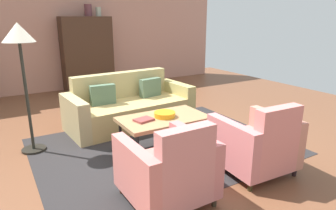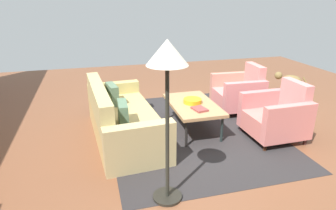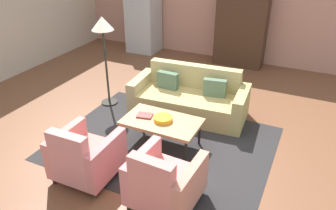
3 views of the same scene
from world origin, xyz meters
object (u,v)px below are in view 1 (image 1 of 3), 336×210
at_px(armchair_right, 258,146).
at_px(floor_lamp, 20,45).
at_px(couch, 129,108).
at_px(vase_tall, 88,10).
at_px(fruit_bowl, 165,114).
at_px(book_stack, 144,120).
at_px(cabinet, 87,54).
at_px(coffee_table, 163,120).
at_px(vase_round, 98,12).
at_px(armchair_left, 170,172).

relative_size(armchair_right, floor_lamp, 0.51).
height_order(armchair_right, floor_lamp, floor_lamp).
height_order(couch, armchair_right, armchair_right).
height_order(armchair_right, vase_tall, vase_tall).
distance_m(couch, floor_lamp, 1.99).
distance_m(fruit_bowl, book_stack, 0.32).
bearing_deg(cabinet, couch, -93.27).
height_order(coffee_table, book_stack, book_stack).
bearing_deg(couch, coffee_table, 86.10).
bearing_deg(cabinet, vase_round, -0.77).
bearing_deg(couch, armchair_left, 71.66).
bearing_deg(book_stack, floor_lamp, 146.74).
xyz_separation_m(armchair_left, vase_round, (1.11, 5.23, 1.57)).
bearing_deg(coffee_table, couch, 90.31).
bearing_deg(vase_tall, floor_lamp, -119.95).
bearing_deg(cabinet, book_stack, -96.43).
relative_size(cabinet, vase_round, 8.22).
bearing_deg(fruit_bowl, vase_tall, 86.65).
bearing_deg(vase_round, coffee_table, -97.14).
xyz_separation_m(cabinet, vase_round, (0.35, -0.00, 1.01)).
height_order(coffee_table, fruit_bowl, fruit_bowl).
bearing_deg(vase_round, vase_tall, 180.00).
distance_m(vase_tall, vase_round, 0.25).
xyz_separation_m(armchair_right, fruit_bowl, (-0.58, 1.17, 0.15)).
bearing_deg(armchair_left, cabinet, 80.87).
relative_size(fruit_bowl, cabinet, 0.16).
xyz_separation_m(couch, armchair_right, (0.60, -2.35, 0.06)).
distance_m(couch, vase_round, 3.34).
relative_size(armchair_right, cabinet, 0.49).
distance_m(coffee_table, cabinet, 4.10).
relative_size(book_stack, cabinet, 0.15).
bearing_deg(vase_round, cabinet, 179.23).
bearing_deg(vase_tall, couch, -95.26).
bearing_deg(cabinet, vase_tall, -2.71).
relative_size(armchair_left, cabinet, 0.49).
bearing_deg(cabinet, armchair_right, -85.21).
xyz_separation_m(couch, cabinet, (0.16, 2.88, 0.61)).
bearing_deg(book_stack, vase_round, 78.74).
relative_size(couch, armchair_right, 2.45).
bearing_deg(fruit_bowl, armchair_right, -63.73).
bearing_deg(floor_lamp, couch, 12.06).
bearing_deg(armchair_right, coffee_table, 119.86).
bearing_deg(armchair_left, vase_tall, 79.80).
bearing_deg(armchair_right, couch, 107.14).
distance_m(armchair_left, book_stack, 1.21).
height_order(coffee_table, vase_tall, vase_tall).
distance_m(armchair_right, vase_tall, 5.48).
distance_m(fruit_bowl, vase_round, 4.33).
relative_size(armchair_left, book_stack, 3.24).
bearing_deg(floor_lamp, book_stack, -33.26).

